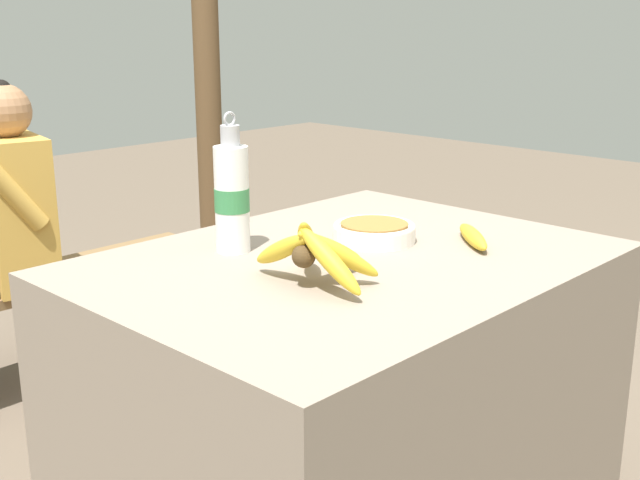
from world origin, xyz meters
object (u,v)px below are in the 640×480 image
(water_bottle, at_px, (232,196))
(seated_vendor, at_px, (2,223))
(banana_bunch_ripe, at_px, (315,251))
(loose_banana_front, at_px, (473,237))
(serving_bowl, at_px, (374,231))
(support_post_far, at_px, (205,22))

(water_bottle, bearing_deg, seated_vendor, 92.06)
(water_bottle, distance_m, seated_vendor, 1.19)
(banana_bunch_ripe, xyz_separation_m, water_bottle, (0.04, 0.31, 0.06))
(banana_bunch_ripe, distance_m, loose_banana_front, 0.50)
(loose_banana_front, bearing_deg, banana_bunch_ripe, 171.92)
(serving_bowl, xyz_separation_m, loose_banana_front, (0.15, -0.19, -0.01))
(banana_bunch_ripe, relative_size, loose_banana_front, 1.73)
(banana_bunch_ripe, xyz_separation_m, support_post_far, (1.27, 1.94, 0.45))
(serving_bowl, distance_m, loose_banana_front, 0.24)
(support_post_far, bearing_deg, water_bottle, -127.11)
(seated_vendor, relative_size, support_post_far, 0.43)
(banana_bunch_ripe, xyz_separation_m, serving_bowl, (0.34, 0.12, -0.05))
(banana_bunch_ripe, distance_m, support_post_far, 2.36)
(support_post_far, bearing_deg, seated_vendor, -160.15)
(serving_bowl, height_order, water_bottle, water_bottle)
(water_bottle, xyz_separation_m, seated_vendor, (-0.04, 1.16, -0.26))
(seated_vendor, bearing_deg, support_post_far, -148.11)
(loose_banana_front, bearing_deg, seated_vendor, 107.66)
(banana_bunch_ripe, relative_size, seated_vendor, 0.29)
(water_bottle, bearing_deg, serving_bowl, -32.14)
(water_bottle, xyz_separation_m, support_post_far, (1.23, 1.62, 0.39))
(loose_banana_front, bearing_deg, serving_bowl, 127.56)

